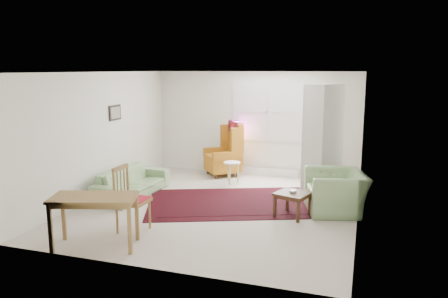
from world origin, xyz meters
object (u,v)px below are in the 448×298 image
(sofa, at_px, (132,177))
(desk_chair, at_px, (133,199))
(wingback_chair, at_px, (222,149))
(coffee_table, at_px, (293,204))
(armchair, at_px, (336,188))
(desk, at_px, (95,222))
(cabinet, at_px, (323,139))
(stool, at_px, (232,173))

(sofa, bearing_deg, desk_chair, -147.86)
(wingback_chair, bearing_deg, coffee_table, 1.12)
(sofa, bearing_deg, armchair, -84.69)
(wingback_chair, xyz_separation_m, coffee_table, (2.12, -2.49, -0.44))
(coffee_table, xyz_separation_m, desk, (-2.51, -2.21, 0.16))
(armchair, height_order, coffee_table, armchair)
(sofa, distance_m, coffee_table, 3.35)
(sofa, relative_size, coffee_table, 3.54)
(wingback_chair, relative_size, desk, 1.09)
(cabinet, bearing_deg, desk_chair, -105.27)
(cabinet, xyz_separation_m, desk, (-2.83, -4.00, -0.75))
(coffee_table, height_order, stool, stool)
(wingback_chair, xyz_separation_m, cabinet, (2.44, -0.70, 0.47))
(wingback_chair, height_order, cabinet, cabinet)
(cabinet, distance_m, desk_chair, 4.23)
(desk_chair, bearing_deg, sofa, 31.45)
(coffee_table, bearing_deg, sofa, 175.09)
(sofa, xyz_separation_m, stool, (1.67, 1.53, -0.13))
(wingback_chair, distance_m, cabinet, 2.59)
(cabinet, bearing_deg, stool, -157.36)
(sofa, height_order, wingback_chair, wingback_chair)
(armchair, distance_m, desk_chair, 3.61)
(sofa, relative_size, armchair, 1.68)
(stool, bearing_deg, coffee_table, -47.43)
(wingback_chair, distance_m, coffee_table, 3.30)
(desk, bearing_deg, stool, 78.21)
(desk, bearing_deg, coffee_table, 41.43)
(stool, bearing_deg, armchair, -28.49)
(coffee_table, bearing_deg, desk_chair, -147.18)
(sofa, bearing_deg, coffee_table, -93.12)
(armchair, distance_m, coffee_table, 0.90)
(stool, bearing_deg, desk_chair, -100.87)
(cabinet, relative_size, desk_chair, 2.15)
(sofa, relative_size, cabinet, 0.84)
(desk, bearing_deg, wingback_chair, 85.30)
(stool, bearing_deg, desk, -101.79)
(coffee_table, relative_size, stool, 1.07)
(coffee_table, bearing_deg, desk, -138.57)
(sofa, distance_m, wingback_chair, 2.53)
(armchair, xyz_separation_m, desk_chair, (-2.99, -2.02, 0.08))
(wingback_chair, distance_m, stool, 0.91)
(wingback_chair, height_order, desk_chair, wingback_chair)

